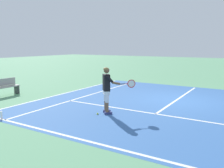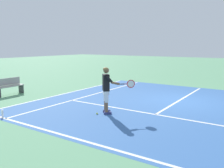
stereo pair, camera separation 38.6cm
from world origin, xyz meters
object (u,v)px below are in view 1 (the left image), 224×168
object	(u,v)px
water_bottle	(1,115)
tennis_player	(107,87)
tennis_ball_near_feet	(98,114)
courtside_bench	(5,87)

from	to	relation	value
water_bottle	tennis_player	bearing A→B (deg)	41.07
tennis_ball_near_feet	water_bottle	size ratio (longest dim) A/B	0.25
tennis_player	courtside_bench	xyz separation A→B (m)	(-6.05, 0.02, -0.54)
courtside_bench	water_bottle	distance (m)	4.10
tennis_ball_near_feet	tennis_player	bearing A→B (deg)	55.55
tennis_ball_near_feet	courtside_bench	size ratio (longest dim) A/B	0.05
tennis_player	water_bottle	world-z (taller)	tennis_player
tennis_player	tennis_ball_near_feet	bearing A→B (deg)	-124.45
tennis_player	courtside_bench	distance (m)	6.08
tennis_ball_near_feet	courtside_bench	bearing A→B (deg)	176.69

